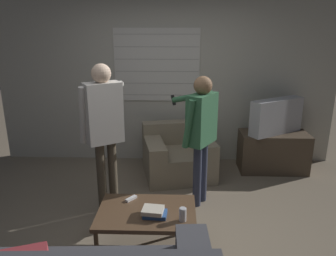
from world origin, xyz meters
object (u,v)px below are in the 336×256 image
armchair_beige (178,156)px  tv (276,116)px  book_stack (154,212)px  soda_can (183,214)px  spare_remote (131,199)px  person_left_standing (104,123)px  person_right_standing (201,126)px  coffee_table (147,214)px

armchair_beige → tv: 1.54m
tv → book_stack: bearing=18.3°
soda_can → spare_remote: (-0.52, 0.35, -0.05)m
book_stack → armchair_beige: bearing=83.4°
person_left_standing → person_right_standing: size_ratio=1.10×
person_right_standing → book_stack: 1.21m
tv → soda_can: (-1.37, -2.05, -0.37)m
armchair_beige → soda_can: armchair_beige is taller
person_right_standing → soda_can: bearing=-159.6°
tv → person_right_standing: size_ratio=0.54×
armchair_beige → person_left_standing: person_left_standing is taller
tv → armchair_beige: bearing=-24.6°
book_stack → soda_can: 0.27m
person_left_standing → soda_can: size_ratio=13.67×
coffee_table → book_stack: 0.14m
armchair_beige → person_right_standing: 1.10m
coffee_table → tv: bearing=48.0°
tv → book_stack: 2.59m
tv → spare_remote: size_ratio=6.65×
coffee_table → soda_can: bearing=-24.2°
coffee_table → spare_remote: (-0.18, 0.20, 0.05)m
soda_can → coffee_table: bearing=155.8°
book_stack → spare_remote: book_stack is taller
person_left_standing → book_stack: 1.13m
coffee_table → person_right_standing: person_right_standing is taller
person_left_standing → coffee_table: bearing=-83.6°
spare_remote → coffee_table: bearing=-10.5°
armchair_beige → tv: size_ratio=1.31×
coffee_table → spare_remote: 0.27m
armchair_beige → book_stack: armchair_beige is taller
tv → spare_remote: (-1.88, -1.69, -0.42)m
coffee_table → person_left_standing: 1.09m
book_stack → soda_can: bearing=-14.4°
armchair_beige → coffee_table: bearing=68.0°
person_right_standing → armchair_beige: bearing=49.9°
book_stack → tv: bearing=50.6°
person_left_standing → tv: bearing=-2.9°
tv → person_right_standing: bearing=8.5°
spare_remote → tv: bearing=80.3°
person_left_standing → soda_can: bearing=-75.3°
coffee_table → soda_can: soda_can is taller
armchair_beige → person_right_standing: bearing=95.7°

